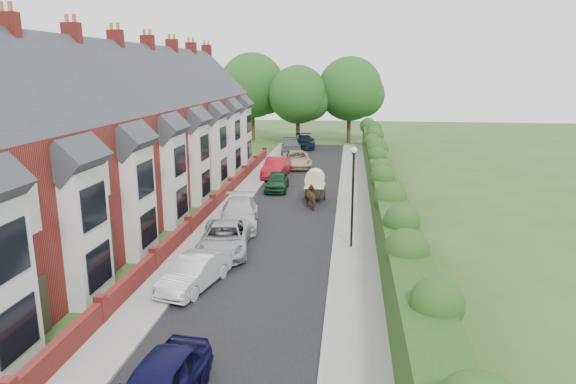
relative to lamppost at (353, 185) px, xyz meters
name	(u,v)px	position (x,y,z in m)	size (l,w,h in m)	color
ground	(272,276)	(-3.40, -4.00, -3.30)	(140.00, 140.00, 0.00)	#2D4C1E
road	(290,209)	(-3.90, 7.00, -3.29)	(6.00, 58.00, 0.02)	black
pavement_hedge_side	(354,210)	(0.20, 7.00, -3.24)	(2.20, 58.00, 0.12)	#999691
pavement_house_side	(232,207)	(-7.75, 7.00, -3.24)	(1.70, 58.00, 0.12)	#999691
kerb_hedge_side	(338,210)	(-0.85, 7.00, -3.23)	(0.18, 58.00, 0.13)	#999893
kerb_house_side	(244,207)	(-6.95, 7.00, -3.23)	(0.18, 58.00, 0.13)	#999893
hedge	(384,188)	(2.00, 7.00, -1.70)	(2.10, 58.00, 2.85)	#173511
terrace_row	(125,140)	(-14.27, 5.98, 1.18)	(9.05, 40.50, 11.50)	maroon
garden_wall_row	(213,204)	(-8.75, 6.00, -2.84)	(0.35, 40.35, 1.10)	maroon
lamppost	(353,185)	(0.00, 0.00, 0.00)	(0.32, 0.32, 5.16)	black
tree_far_left	(301,96)	(-6.05, 36.08, 2.41)	(7.14, 6.80, 9.29)	#332316
tree_far_right	(353,90)	(-0.01, 38.08, 3.02)	(7.98, 7.60, 10.31)	#332316
tree_far_back	(256,87)	(-11.99, 39.08, 3.32)	(8.40, 8.00, 10.82)	#332316
car_silver_a	(195,272)	(-6.40, -5.56, -2.62)	(1.42, 4.08, 1.35)	silver
car_silver_b	(225,238)	(-6.20, -1.24, -2.59)	(2.36, 5.11, 1.42)	#A8AAB0
car_white	(239,214)	(-6.40, 3.01, -2.54)	(2.12, 5.21, 1.51)	#BEBEBE
car_green	(277,181)	(-5.51, 12.20, -2.61)	(1.61, 4.01, 1.37)	#0F3219
car_red	(276,168)	(-6.26, 16.94, -2.49)	(1.70, 4.88, 1.61)	maroon
car_beige	(297,159)	(-5.00, 21.60, -2.56)	(2.45, 5.30, 1.47)	tan
car_grey	(291,147)	(-6.40, 29.00, -2.55)	(2.10, 5.17, 1.50)	#515258
car_black	(306,143)	(-5.16, 32.67, -2.59)	(1.67, 4.15, 1.41)	black
horse	(313,197)	(-2.49, 7.41, -2.57)	(0.79, 1.73, 1.46)	#54301E
horse_cart	(315,183)	(-2.49, 9.28, -2.03)	(1.39, 3.06, 2.21)	black
car_extra_far	(304,142)	(-5.38, 33.21, -2.54)	(2.11, 5.18, 1.50)	black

